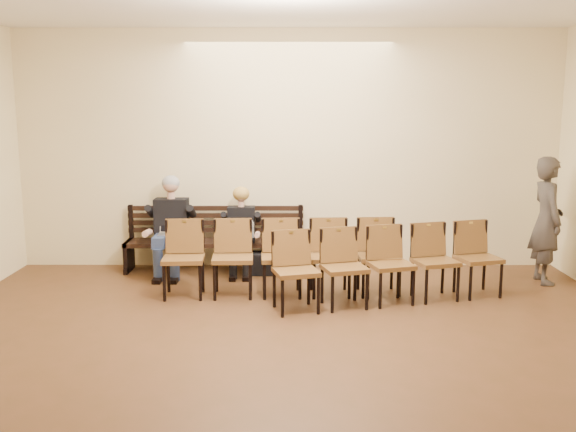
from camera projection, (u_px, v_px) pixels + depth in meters
The scene contains 11 objects.
ground at pixel (288, 429), 4.85m from camera, with size 10.00×10.00×0.00m, color #57331E.
room_walls at pixel (288, 90), 5.19m from camera, with size 8.02×10.01×3.51m.
bench at pixel (215, 256), 9.39m from camera, with size 2.60×0.90×0.45m, color black.
seated_man at pixel (171, 225), 9.19m from camera, with size 0.59×0.82×1.42m, color black, non-canonical shape.
seated_woman at pixel (241, 235), 9.22m from camera, with size 0.48×0.67×1.12m, color black, non-canonical shape.
laptop at pixel (169, 238), 9.06m from camera, with size 0.30×0.23×0.22m, color silver.
water_bottle at pixel (251, 237), 9.01m from camera, with size 0.08×0.08×0.25m, color silver.
bag at pixel (262, 263), 9.24m from camera, with size 0.42×0.29×0.31m, color black.
passerby at pixel (547, 211), 8.66m from camera, with size 0.73×0.48×1.99m, color #3D3732.
chair_row_front at pixel (282, 258), 8.16m from camera, with size 3.00×0.53×0.98m, color brown.
chair_row_back at pixel (391, 265), 7.85m from camera, with size 2.91×0.52×0.95m, color brown.
Camera 1 is at (0.01, -4.50, 2.43)m, focal length 40.00 mm.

